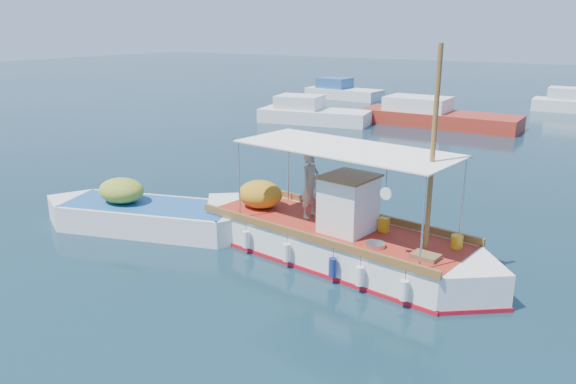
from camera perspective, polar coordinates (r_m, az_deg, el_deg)
The scene contains 6 objects.
ground at distance 15.10m, azimuth 2.53°, elevation -5.51°, with size 160.00×160.00×0.00m, color black.
fishing_caique at distance 14.32m, azimuth 4.33°, elevation -4.69°, with size 8.98×3.32×5.52m.
dinghy at distance 16.72m, azimuth -14.05°, elevation -2.50°, with size 6.53×3.28×1.67m.
bg_boat_nw at distance 34.02m, azimuth 2.39°, elevation 7.88°, with size 6.87×3.57×1.80m.
bg_boat_n at distance 34.14m, azimuth 14.67°, elevation 7.38°, with size 9.01×2.82×1.80m.
bg_boat_far_w at distance 45.45m, azimuth 5.50°, elevation 10.04°, with size 6.16×2.72×1.80m.
Camera 1 is at (6.88, -12.17, 5.70)m, focal length 35.00 mm.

